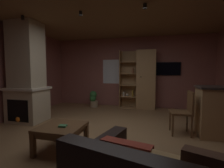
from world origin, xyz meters
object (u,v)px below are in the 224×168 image
dining_chair (185,110)px  wall_mounted_tv (168,69)px  stone_fireplace (27,77)px  bookshelf_cabinet (144,80)px  coffee_table (62,130)px  table_book_0 (63,126)px  potted_floor_plant (93,99)px

dining_chair → wall_mounted_tv: wall_mounted_tv is taller
stone_fireplace → dining_chair: stone_fireplace is taller
bookshelf_cabinet → coffee_table: bookshelf_cabinet is taller
stone_fireplace → table_book_0: size_ratio=20.78×
potted_floor_plant → bookshelf_cabinet: bearing=7.5°
bookshelf_cabinet → dining_chair: 2.53m
dining_chair → table_book_0: bearing=-147.0°
coffee_table → stone_fireplace: bearing=144.9°
stone_fireplace → bookshelf_cabinet: size_ratio=1.25×
bookshelf_cabinet → dining_chair: bearing=-66.3°
table_book_0 → coffee_table: bearing=139.1°
stone_fireplace → wall_mounted_tv: 4.52m
bookshelf_cabinet → dining_chair: size_ratio=2.26×
stone_fireplace → coffee_table: (1.78, -1.25, -0.83)m
dining_chair → wall_mounted_tv: 2.64m
table_book_0 → potted_floor_plant: potted_floor_plant is taller
coffee_table → potted_floor_plant: bearing=102.0°
bookshelf_cabinet → wall_mounted_tv: bearing=14.0°
stone_fireplace → potted_floor_plant: stone_fireplace is taller
wall_mounted_tv → bookshelf_cabinet: bearing=-166.0°
bookshelf_cabinet → dining_chair: bookshelf_cabinet is taller
coffee_table → table_book_0: (0.05, -0.05, 0.10)m
coffee_table → dining_chair: 2.49m
bookshelf_cabinet → coffee_table: 3.79m
stone_fireplace → bookshelf_cabinet: stone_fireplace is taller
stone_fireplace → potted_floor_plant: (1.08, 2.06, -0.87)m
table_book_0 → dining_chair: (2.06, 1.34, 0.08)m
bookshelf_cabinet → table_book_0: 3.81m
bookshelf_cabinet → table_book_0: bookshelf_cabinet is taller
bookshelf_cabinet → potted_floor_plant: bearing=-172.5°
table_book_0 → wall_mounted_tv: 4.38m
wall_mounted_tv → potted_floor_plant: bearing=-170.4°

